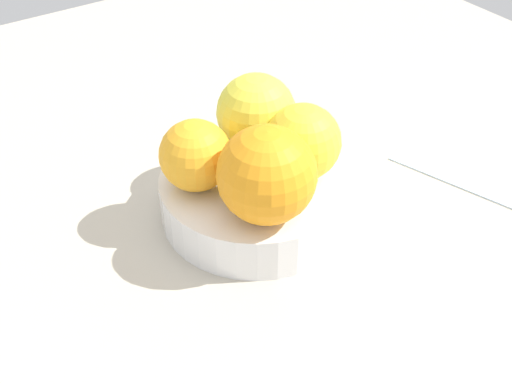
% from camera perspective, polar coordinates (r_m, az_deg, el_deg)
% --- Properties ---
extents(ground_plane, '(1.10, 1.10, 0.02)m').
position_cam_1_polar(ground_plane, '(0.62, -0.00, -2.55)').
color(ground_plane, '#BCB29E').
extents(fruit_bowl, '(0.18, 0.18, 0.04)m').
position_cam_1_polar(fruit_bowl, '(0.60, -0.00, -0.40)').
color(fruit_bowl, white).
rests_on(fruit_bowl, ground_plane).
extents(orange_in_bowl_0, '(0.07, 0.07, 0.07)m').
position_cam_1_polar(orange_in_bowl_0, '(0.58, 4.10, 4.38)').
color(orange_in_bowl_0, yellow).
rests_on(orange_in_bowl_0, fruit_bowl).
extents(orange_in_bowl_1, '(0.08, 0.08, 0.08)m').
position_cam_1_polar(orange_in_bowl_1, '(0.52, 0.94, 1.51)').
color(orange_in_bowl_1, orange).
rests_on(orange_in_bowl_1, fruit_bowl).
extents(orange_in_bowl_2, '(0.06, 0.06, 0.06)m').
position_cam_1_polar(orange_in_bowl_2, '(0.56, -5.31, 3.20)').
color(orange_in_bowl_2, '#F9A823').
rests_on(orange_in_bowl_2, fruit_bowl).
extents(orange_in_bowl_3, '(0.07, 0.07, 0.07)m').
position_cam_1_polar(orange_in_bowl_3, '(0.61, 0.02, 6.91)').
color(orange_in_bowl_3, yellow).
rests_on(orange_in_bowl_3, fruit_bowl).
extents(folded_napkin, '(0.18, 0.18, 0.00)m').
position_cam_1_polar(folded_napkin, '(0.73, 18.89, 3.36)').
color(folded_napkin, silver).
rests_on(folded_napkin, ground_plane).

